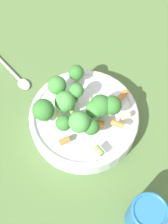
# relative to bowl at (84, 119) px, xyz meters

# --- Properties ---
(ground_plane) EXTENTS (3.00, 3.00, 0.00)m
(ground_plane) POSITION_rel_bowl_xyz_m (0.00, 0.00, -0.03)
(ground_plane) COLOR #4C6B38
(bowl) EXTENTS (0.24, 0.24, 0.05)m
(bowl) POSITION_rel_bowl_xyz_m (0.00, 0.00, 0.00)
(bowl) COLOR silver
(bowl) RESTS_ON ground_plane
(pasta_salad) EXTENTS (0.21, 0.21, 0.08)m
(pasta_salad) POSITION_rel_bowl_xyz_m (-0.02, 0.00, 0.06)
(pasta_salad) COLOR #8CB766
(pasta_salad) RESTS_ON bowl
(cup) EXTENTS (0.07, 0.07, 0.09)m
(cup) POSITION_rel_bowl_xyz_m (0.01, -0.24, 0.02)
(cup) COLOR #2366B2
(cup) RESTS_ON ground_plane
(spoon) EXTENTS (0.07, 0.18, 0.01)m
(spoon) POSITION_rel_bowl_xyz_m (-0.10, 0.20, -0.02)
(spoon) COLOR silver
(spoon) RESTS_ON ground_plane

